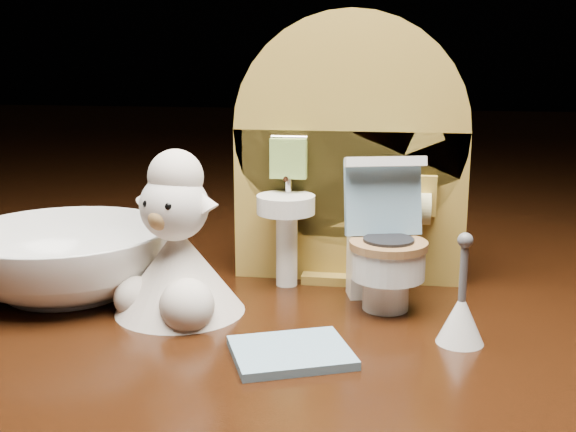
% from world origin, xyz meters
% --- Properties ---
extents(backdrop_panel, '(0.13, 0.05, 0.15)m').
position_xyz_m(backdrop_panel, '(-0.00, 0.06, 0.07)').
color(backdrop_panel, olive).
rests_on(backdrop_panel, ground).
extents(toy_toilet, '(0.04, 0.05, 0.08)m').
position_xyz_m(toy_toilet, '(0.02, 0.02, 0.03)').
color(toy_toilet, white).
rests_on(toy_toilet, ground).
extents(bath_mat, '(0.06, 0.06, 0.00)m').
position_xyz_m(bath_mat, '(-0.02, -0.05, 0.00)').
color(bath_mat, '#749DB4').
rests_on(bath_mat, ground).
extents(toilet_brush, '(0.02, 0.02, 0.05)m').
position_xyz_m(toilet_brush, '(0.06, -0.02, 0.01)').
color(toilet_brush, white).
rests_on(toilet_brush, ground).
extents(plush_lamb, '(0.07, 0.07, 0.08)m').
position_xyz_m(plush_lamb, '(-0.08, -0.00, 0.03)').
color(plush_lamb, beige).
rests_on(plush_lamb, ground).
extents(ceramic_bowl, '(0.15, 0.15, 0.04)m').
position_xyz_m(ceramic_bowl, '(-0.15, 0.02, 0.02)').
color(ceramic_bowl, white).
rests_on(ceramic_bowl, ground).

